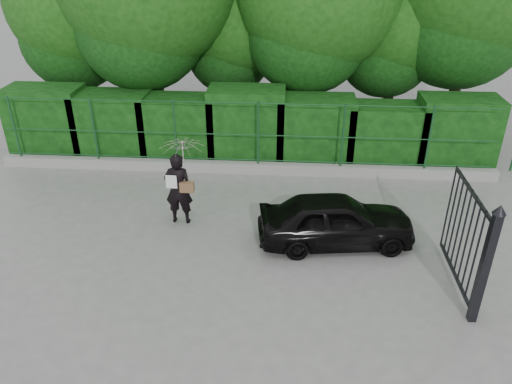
{
  "coord_description": "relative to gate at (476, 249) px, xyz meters",
  "views": [
    {
      "loc": [
        1.24,
        -8.23,
        6.23
      ],
      "look_at": [
        0.57,
        1.3,
        1.1
      ],
      "focal_mm": 35.0,
      "sensor_mm": 36.0,
      "label": 1
    }
  ],
  "objects": [
    {
      "name": "hedge",
      "position": [
        -4.66,
        6.22,
        -0.2
      ],
      "size": [
        14.2,
        1.2,
        2.16
      ],
      "color": "black",
      "rests_on": "ground"
    },
    {
      "name": "fence",
      "position": [
        -4.38,
        5.22,
        0.01
      ],
      "size": [
        14.13,
        0.06,
        1.8
      ],
      "color": "#164721",
      "rests_on": "kerb"
    },
    {
      "name": "ground",
      "position": [
        -4.6,
        0.72,
        -1.19
      ],
      "size": [
        80.0,
        80.0,
        0.0
      ],
      "primitive_type": "plane",
      "color": "gray"
    },
    {
      "name": "kerb",
      "position": [
        -4.6,
        5.22,
        -1.04
      ],
      "size": [
        14.0,
        0.25,
        0.3
      ],
      "primitive_type": "cube",
      "color": "#9E9E99",
      "rests_on": "ground"
    },
    {
      "name": "woman",
      "position": [
        -5.75,
        2.51,
        0.17
      ],
      "size": [
        1.0,
        1.02,
        2.06
      ],
      "color": "black",
      "rests_on": "ground"
    },
    {
      "name": "car",
      "position": [
        -2.27,
        1.84,
        -0.61
      ],
      "size": [
        3.52,
        1.77,
        1.15
      ],
      "primitive_type": "imported",
      "rotation": [
        0.0,
        0.0,
        1.7
      ],
      "color": "black",
      "rests_on": "ground"
    },
    {
      "name": "gate",
      "position": [
        0.0,
        0.0,
        0.0
      ],
      "size": [
        0.22,
        2.33,
        2.36
      ],
      "color": "black",
      "rests_on": "ground"
    }
  ]
}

